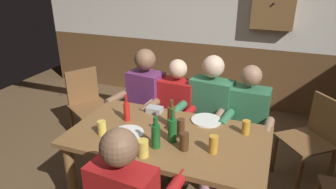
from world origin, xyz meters
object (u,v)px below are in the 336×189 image
plate_1 (128,133)px  pint_glass_0 (181,128)px  pint_glass_5 (184,142)px  dining_table (168,147)px  pint_glass_2 (143,148)px  bottle_1 (172,130)px  bottle_3 (156,135)px  wall_dart_cabinet (274,3)px  condiment_caddy (155,110)px  person_0 (143,102)px  bottle_0 (127,111)px  bottle_2 (171,116)px  pint_glass_3 (102,128)px  pint_glass_4 (246,127)px  person_3 (245,122)px  person_2 (208,113)px  plate_0 (206,120)px  person_1 (174,111)px  chair_empty_far_end (313,137)px  chair_empty_near_right (88,103)px  pint_glass_1 (213,144)px

plate_1 → pint_glass_0: pint_glass_0 is taller
pint_glass_0 → pint_glass_5: pint_glass_0 is taller
dining_table → pint_glass_2: 0.39m
bottle_1 → pint_glass_0: (0.04, 0.09, -0.02)m
bottle_3 → wall_dart_cabinet: 2.78m
plate_1 → condiment_caddy: bearing=84.6°
person_0 → condiment_caddy: 0.45m
dining_table → pint_glass_0: 0.22m
bottle_0 → bottle_2: 0.40m
plate_1 → pint_glass_3: (-0.19, -0.08, 0.05)m
person_0 → pint_glass_4: bearing=167.9°
bottle_3 → pint_glass_2: 0.15m
person_3 → pint_glass_5: size_ratio=8.73×
pint_glass_4 → plate_1: bearing=-158.9°
person_2 → bottle_0: person_2 is taller
plate_0 → bottle_2: size_ratio=1.08×
dining_table → pint_glass_0: pint_glass_0 is taller
bottle_1 → pint_glass_5: bearing=-33.0°
bottle_3 → pint_glass_0: bottle_3 is taller
person_1 → pint_glass_4: size_ratio=10.06×
person_0 → bottle_0: size_ratio=5.05×
person_2 → bottle_2: bearing=77.4°
person_2 → chair_empty_far_end: bearing=-157.5°
pint_glass_3 → chair_empty_far_end: bearing=34.1°
person_3 → pint_glass_3: bearing=41.9°
person_0 → wall_dart_cabinet: wall_dart_cabinet is taller
bottle_1 → wall_dart_cabinet: 2.64m
pint_glass_4 → bottle_2: bearing=-170.8°
bottle_1 → plate_1: bearing=-176.1°
person_0 → bottle_2: 0.77m
person_0 → chair_empty_near_right: 0.87m
condiment_caddy → person_1: bearing=77.0°
pint_glass_2 → bottle_2: bearing=85.7°
person_0 → person_3: (1.08, -0.00, -0.03)m
pint_glass_2 → bottle_0: bearing=129.8°
plate_1 → plate_0: bearing=39.4°
condiment_caddy → bottle_0: 0.29m
plate_1 → pint_glass_1: (0.70, -0.01, 0.06)m
dining_table → pint_glass_4: bearing=22.2°
person_3 → pint_glass_0: size_ratio=7.84×
person_0 → chair_empty_near_right: bearing=-1.7°
bottle_2 → wall_dart_cabinet: size_ratio=0.35×
bottle_3 → dining_table: bearing=85.6°
dining_table → person_0: bearing=129.3°
pint_glass_1 → pint_glass_4: bearing=62.6°
chair_empty_far_end → plate_1: size_ratio=3.47×
plate_0 → pint_glass_0: 0.36m
pint_glass_5 → pint_glass_0: bearing=116.5°
plate_1 → bottle_1: size_ratio=0.92×
chair_empty_near_right → wall_dart_cabinet: wall_dart_cabinet is taller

